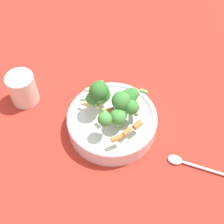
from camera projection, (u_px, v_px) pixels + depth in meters
The scene contains 5 objects.
ground_plane at pixel (112, 127), 0.82m from camera, with size 3.00×3.00×0.00m, color #B72D23.
bowl at pixel (112, 121), 0.80m from camera, with size 0.23×0.23×0.05m.
pasta_salad at pixel (114, 101), 0.74m from camera, with size 0.17×0.16×0.09m.
cup at pixel (22, 88), 0.84m from camera, with size 0.08×0.08×0.09m.
spoon at pixel (192, 165), 0.75m from camera, with size 0.04×0.19×0.01m.
Camera 1 is at (0.44, 0.09, 0.69)m, focal length 50.00 mm.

